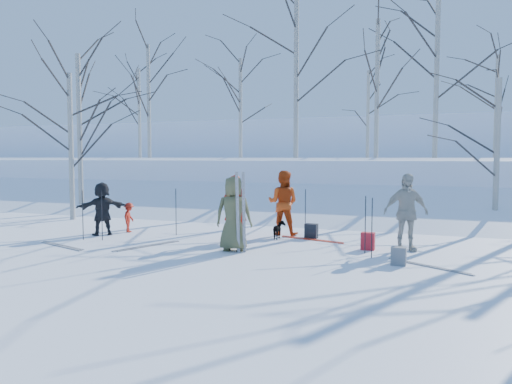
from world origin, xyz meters
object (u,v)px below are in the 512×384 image
at_px(skier_red_north, 235,208).
at_px(skier_red_seated, 129,217).
at_px(backpack_red, 368,241).
at_px(dog, 279,230).
at_px(skier_olive_center, 234,214).
at_px(backpack_grey, 399,256).
at_px(backpack_dark, 311,231).
at_px(skier_grey_west, 102,209).
at_px(skier_cream_east, 406,212).
at_px(skier_redor_behind, 283,203).

height_order(skier_red_north, skier_red_seated, skier_red_north).
bearing_deg(backpack_red, dog, 163.90).
height_order(skier_olive_center, backpack_grey, skier_olive_center).
bearing_deg(skier_olive_center, backpack_dark, -128.69).
distance_m(skier_grey_west, backpack_grey, 8.41).
xyz_separation_m(skier_red_north, backpack_red, (3.46, 0.11, -0.68)).
xyz_separation_m(skier_olive_center, backpack_dark, (1.24, 2.48, -0.69)).
height_order(skier_red_seated, backpack_dark, skier_red_seated).
relative_size(dog, backpack_dark, 1.44).
bearing_deg(skier_cream_east, skier_red_north, 156.71).
bearing_deg(skier_red_seated, skier_red_north, -112.16).
bearing_deg(skier_red_seated, skier_redor_behind, -91.22).
relative_size(skier_redor_behind, backpack_red, 4.41).
relative_size(skier_red_north, skier_redor_behind, 0.96).
bearing_deg(skier_red_seated, backpack_grey, -119.06).
xyz_separation_m(skier_red_seated, skier_grey_west, (-0.38, -0.74, 0.32)).
height_order(skier_red_seated, skier_cream_east, skier_cream_east).
distance_m(skier_red_seated, dog, 4.58).
bearing_deg(skier_olive_center, skier_red_north, -79.79).
bearing_deg(skier_grey_west, skier_red_seated, -166.45).
bearing_deg(skier_grey_west, backpack_red, 134.72).
height_order(backpack_grey, backpack_dark, backpack_dark).
relative_size(skier_grey_west, backpack_grey, 4.01).
height_order(skier_grey_west, backpack_red, skier_grey_west).
relative_size(skier_olive_center, backpack_red, 4.25).
xyz_separation_m(skier_redor_behind, skier_cream_east, (3.50, -1.27, 0.00)).
bearing_deg(skier_red_north, skier_grey_west, 1.75).
bearing_deg(backpack_dark, skier_olive_center, -116.55).
bearing_deg(skier_grey_west, skier_redor_behind, 153.00).
xyz_separation_m(skier_red_north, dog, (0.94, 0.83, -0.64)).
distance_m(skier_grey_west, dog, 5.11).
height_order(skier_red_north, backpack_red, skier_red_north).
bearing_deg(skier_grey_west, backpack_grey, 123.90).
bearing_deg(dog, skier_red_seated, 0.85).
relative_size(skier_redor_behind, dog, 3.22).
distance_m(skier_redor_behind, backpack_grey, 4.67).
bearing_deg(dog, skier_cream_east, 165.88).
height_order(skier_cream_east, backpack_dark, skier_cream_east).
relative_size(skier_olive_center, skier_grey_west, 1.17).
bearing_deg(skier_olive_center, skier_cream_east, -170.72).
height_order(skier_redor_behind, skier_cream_east, same).
bearing_deg(skier_cream_east, skier_olive_center, 174.20).
distance_m(skier_olive_center, dog, 2.18).
bearing_deg(skier_redor_behind, skier_cream_east, 156.16).
height_order(skier_redor_behind, skier_red_seated, skier_redor_behind).
distance_m(skier_redor_behind, backpack_red, 3.11).
distance_m(skier_grey_west, backpack_dark, 5.99).
height_order(skier_grey_west, backpack_grey, skier_grey_west).
bearing_deg(skier_red_seated, dog, -100.52).
bearing_deg(skier_red_north, skier_red_seated, -9.33).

